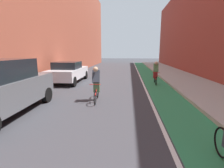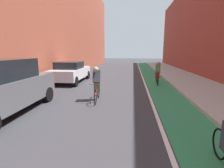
% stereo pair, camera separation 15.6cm
% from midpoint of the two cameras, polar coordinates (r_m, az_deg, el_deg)
% --- Properties ---
extents(ground_plane, '(93.49, 93.49, 0.00)m').
position_cam_midpoint_polar(ground_plane, '(11.71, -0.05, 0.11)').
color(ground_plane, '#38383D').
extents(bike_lane_paint, '(1.60, 42.49, 0.00)m').
position_cam_midpoint_polar(bike_lane_paint, '(13.71, 14.93, 1.36)').
color(bike_lane_paint, '#2D8451').
rests_on(bike_lane_paint, ground).
extents(lane_divider_stripe, '(0.12, 42.49, 0.00)m').
position_cam_midpoint_polar(lane_divider_stripe, '(13.62, 11.17, 1.46)').
color(lane_divider_stripe, white).
rests_on(lane_divider_stripe, ground).
extents(sidewalk_right, '(3.36, 42.49, 0.14)m').
position_cam_midpoint_polar(sidewalk_right, '(14.25, 24.86, 1.34)').
color(sidewalk_right, '#A8A59E').
rests_on(sidewalk_right, ground).
extents(building_facade_left, '(4.15, 42.49, 11.58)m').
position_cam_midpoint_polar(building_facade_left, '(15.68, -23.02, 23.38)').
color(building_facade_left, '#9E4C38').
rests_on(building_facade_left, ground).
extents(building_facade_right, '(2.40, 38.49, 9.93)m').
position_cam_midpoint_polar(building_facade_right, '(17.23, 33.83, 18.45)').
color(building_facade_right, brown).
rests_on(building_facade_right, ground).
extents(parked_suv_gray, '(1.98, 4.38, 1.98)m').
position_cam_midpoint_polar(parked_suv_gray, '(6.94, -33.60, -0.87)').
color(parked_suv_gray, '#595B60').
rests_on(parked_suv_gray, ground).
extents(parked_sedan_white, '(2.06, 4.40, 1.53)m').
position_cam_midpoint_polar(parked_sedan_white, '(12.63, -13.84, 4.20)').
color(parked_sedan_white, silver).
rests_on(parked_sedan_white, ground).
extents(cyclist_trailing, '(0.48, 1.68, 1.60)m').
position_cam_midpoint_polar(cyclist_trailing, '(7.49, -4.69, 0.09)').
color(cyclist_trailing, black).
rests_on(cyclist_trailing, ground).
extents(cyclist_far, '(0.48, 1.68, 1.59)m').
position_cam_midpoint_polar(cyclist_far, '(11.89, 15.90, 3.97)').
color(cyclist_far, black).
rests_on(cyclist_far, ground).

